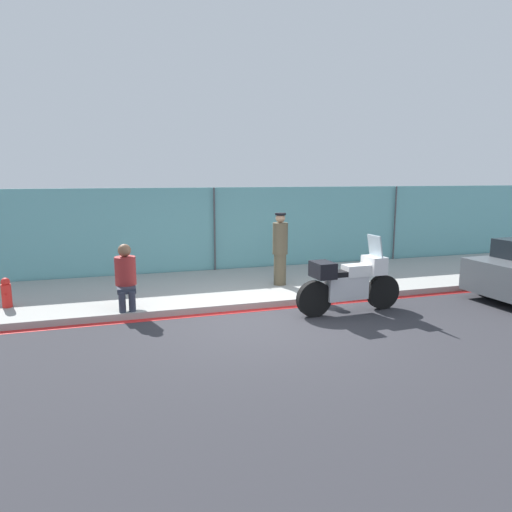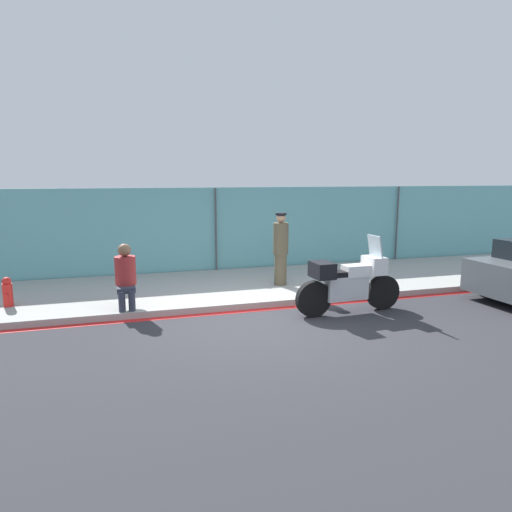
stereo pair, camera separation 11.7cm
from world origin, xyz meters
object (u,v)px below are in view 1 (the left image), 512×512
Objects in this scene: motorcycle at (349,282)px; fire_hydrant at (6,293)px; officer_standing at (280,248)px; person_seated_on_curb at (126,273)px.

motorcycle reaches higher than fire_hydrant.
officer_standing reaches higher than motorcycle.
person_seated_on_curb is (-3.47, -0.89, -0.19)m from officer_standing.
person_seated_on_curb reaches higher than fire_hydrant.
motorcycle is at bearing -16.17° from person_seated_on_curb.
motorcycle is 3.84× the size of fire_hydrant.
fire_hydrant is (-6.34, 1.88, -0.19)m from motorcycle.
motorcycle is at bearing -16.50° from fire_hydrant.
fire_hydrant is at bearing -177.91° from officer_standing.
motorcycle is 2.22m from officer_standing.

